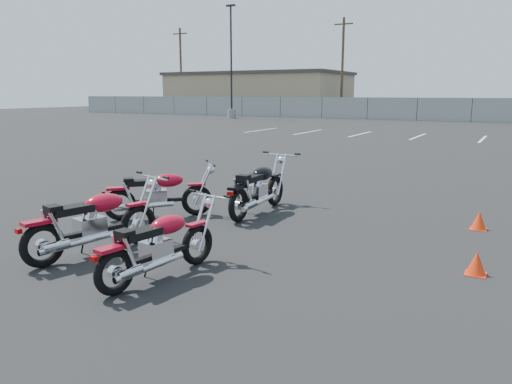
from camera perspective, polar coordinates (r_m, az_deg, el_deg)
The scene contains 13 objects.
ground at distance 7.59m, azimuth -3.51°, elevation -5.46°, with size 120.00×120.00×0.00m, color black.
motorcycle_front_red at distance 8.93m, azimuth -11.09°, elevation -0.20°, with size 1.65×1.65×0.96m.
motorcycle_second_black at distance 9.10m, azimuth 0.26°, elevation 0.42°, with size 0.81×2.10×1.03m.
motorcycle_third_red at distance 7.11m, azimuth -18.13°, elevation -3.31°, with size 0.97×2.05×1.01m.
motorcycle_rear_red at distance 6.03m, azimuth -11.03°, elevation -6.00°, with size 0.73×1.85×0.91m.
training_cone_near at distance 8.87m, azimuth 24.13°, elevation -2.97°, with size 0.26×0.26×0.31m.
training_cone_far at distance 6.70m, azimuth 23.89°, elevation -7.42°, with size 0.25×0.25×0.29m.
light_pole_west at distance 43.47m, azimuth -2.82°, elevation 11.52°, with size 0.80×0.70×9.33m.
chainlink_fence at distance 41.35m, azimuth 23.43°, elevation 8.60°, with size 80.06×0.06×1.80m.
tan_building_west at distance 54.66m, azimuth 0.30°, elevation 11.27°, with size 18.40×10.40×4.30m.
utility_pole_a at distance 56.50m, azimuth -8.57°, elevation 13.71°, with size 1.80×0.24×9.00m.
utility_pole_b at distance 48.87m, azimuth 9.85°, elevation 14.07°, with size 1.80×0.24×9.00m.
parking_line_stripes at distance 27.01m, azimuth 14.89°, elevation 6.28°, with size 15.12×4.00×0.01m.
Camera 1 is at (3.87, -6.15, 2.18)m, focal length 35.00 mm.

